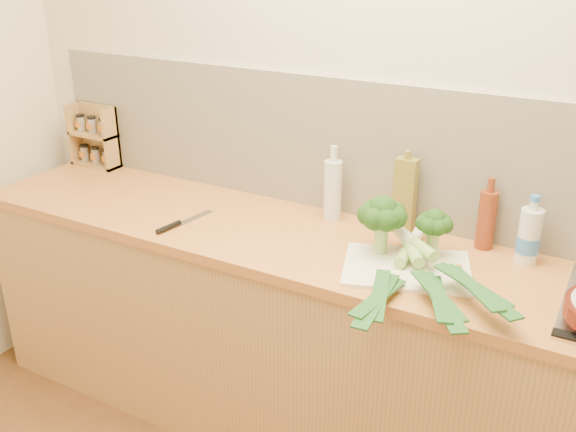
# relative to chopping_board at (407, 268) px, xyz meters

# --- Properties ---
(room_shell) EXTENTS (3.50, 3.50, 3.50)m
(room_shell) POSITION_rel_chopping_board_xyz_m (-0.25, 0.35, 0.26)
(room_shell) COLOR beige
(room_shell) RESTS_ON ground
(counter) EXTENTS (3.20, 0.62, 0.90)m
(counter) POSITION_rel_chopping_board_xyz_m (-0.25, 0.06, -0.46)
(counter) COLOR tan
(counter) RESTS_ON ground
(chopping_board) EXTENTS (0.49, 0.43, 0.01)m
(chopping_board) POSITION_rel_chopping_board_xyz_m (0.00, 0.00, 0.00)
(chopping_board) COLOR white
(chopping_board) RESTS_ON counter
(broccoli_left) EXTENTS (0.17, 0.17, 0.21)m
(broccoli_left) POSITION_rel_chopping_board_xyz_m (-0.12, 0.06, 0.15)
(broccoli_left) COLOR #97BC6E
(broccoli_left) RESTS_ON chopping_board
(broccoli_right) EXTENTS (0.13, 0.13, 0.17)m
(broccoli_right) POSITION_rel_chopping_board_xyz_m (0.05, 0.12, 0.13)
(broccoli_right) COLOR #97BC6E
(broccoli_right) RESTS_ON chopping_board
(leek_front) EXTENTS (0.13, 0.73, 0.04)m
(leek_front) POSITION_rel_chopping_board_xyz_m (-0.02, -0.02, 0.03)
(leek_front) COLOR white
(leek_front) RESTS_ON chopping_board
(leek_mid) EXTENTS (0.41, 0.57, 0.04)m
(leek_mid) POSITION_rel_chopping_board_xyz_m (0.05, -0.04, 0.05)
(leek_mid) COLOR white
(leek_mid) RESTS_ON chopping_board
(leek_back) EXTENTS (0.51, 0.43, 0.04)m
(leek_back) POSITION_rel_chopping_board_xyz_m (0.11, -0.02, 0.07)
(leek_back) COLOR white
(leek_back) RESTS_ON chopping_board
(chefs_knife) EXTENTS (0.07, 0.29, 0.02)m
(chefs_knife) POSITION_rel_chopping_board_xyz_m (-0.90, -0.10, 0.00)
(chefs_knife) COLOR silver
(chefs_knife) RESTS_ON counter
(spice_rack) EXTENTS (0.25, 0.10, 0.30)m
(spice_rack) POSITION_rel_chopping_board_xyz_m (-1.70, 0.30, 0.12)
(spice_rack) COLOR #9F7844
(spice_rack) RESTS_ON counter
(oil_tin) EXTENTS (0.08, 0.05, 0.32)m
(oil_tin) POSITION_rel_chopping_board_xyz_m (-0.12, 0.29, 0.14)
(oil_tin) COLOR olive
(oil_tin) RESTS_ON counter
(glass_bottle) EXTENTS (0.07, 0.07, 0.30)m
(glass_bottle) POSITION_rel_chopping_board_xyz_m (-0.41, 0.27, 0.12)
(glass_bottle) COLOR silver
(glass_bottle) RESTS_ON counter
(amber_bottle) EXTENTS (0.06, 0.06, 0.26)m
(amber_bottle) POSITION_rel_chopping_board_xyz_m (0.18, 0.30, 0.11)
(amber_bottle) COLOR maroon
(amber_bottle) RESTS_ON counter
(water_bottle) EXTENTS (0.08, 0.08, 0.22)m
(water_bottle) POSITION_rel_chopping_board_xyz_m (0.33, 0.26, 0.09)
(water_bottle) COLOR silver
(water_bottle) RESTS_ON counter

